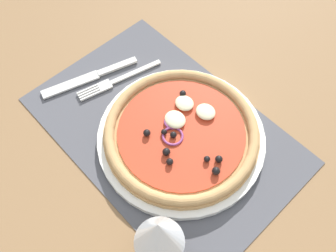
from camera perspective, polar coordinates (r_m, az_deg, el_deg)
ground_plane at (r=68.22cm, az=-0.63°, el=-1.12°), size 190.00×140.00×2.40cm
placemat at (r=67.01cm, az=-0.64°, el=-0.53°), size 48.64×31.86×0.40cm
plate at (r=65.24cm, az=2.06°, el=-1.74°), size 29.94×29.94×1.36cm
pizza at (r=63.73cm, az=2.13°, el=-0.94°), size 27.53×27.53×2.67cm
fork at (r=73.49cm, az=-8.20°, el=7.01°), size 5.63×17.86×0.44cm
knife at (r=74.92cm, az=-12.21°, el=7.47°), size 7.25×19.65×0.62cm
wine_glass at (r=49.51cm, az=-1.45°, el=-16.70°), size 7.20×7.20×14.90cm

